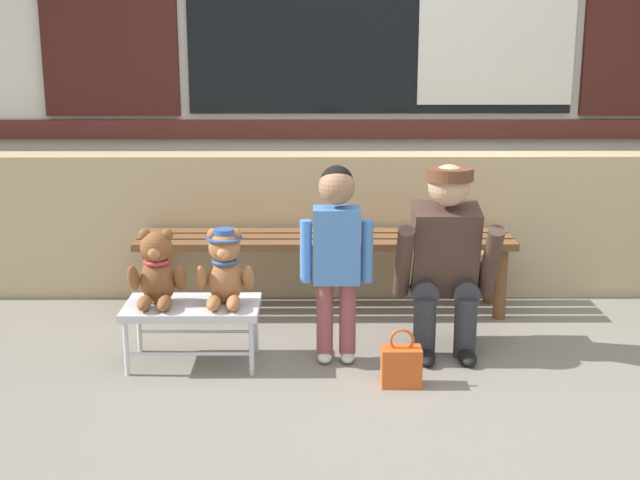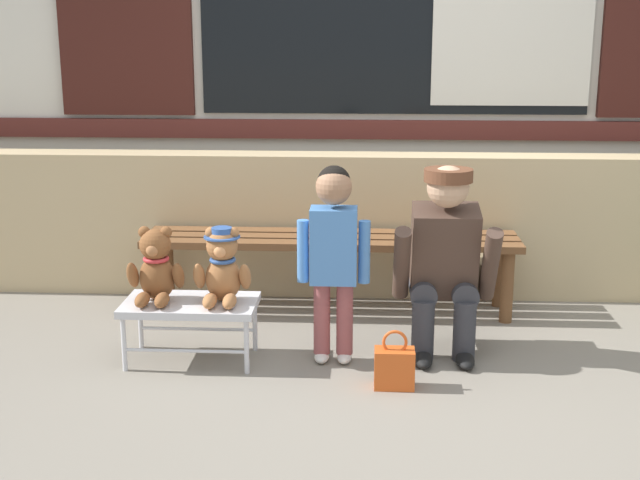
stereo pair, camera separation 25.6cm
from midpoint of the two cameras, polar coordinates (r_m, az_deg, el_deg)
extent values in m
plane|color=gray|center=(3.94, 7.19, -9.73)|extent=(60.00, 60.00, 0.00)
cube|color=tan|center=(5.16, 6.29, 1.00)|extent=(7.65, 0.25, 0.85)
cube|color=#56231E|center=(5.47, 6.22, 7.32)|extent=(7.18, 0.04, 0.12)
cube|color=brown|center=(4.66, 2.23, -0.40)|extent=(2.10, 0.11, 0.04)
cube|color=brown|center=(4.80, 2.26, 0.03)|extent=(2.10, 0.11, 0.04)
cube|color=brown|center=(4.94, 2.29, 0.42)|extent=(2.10, 0.11, 0.04)
cylinder|color=brown|center=(4.84, -9.37, -2.75)|extent=(0.07, 0.07, 0.40)
cylinder|color=brown|center=(5.10, -8.70, -1.85)|extent=(0.07, 0.07, 0.40)
cylinder|color=brown|center=(4.81, 13.86, -3.08)|extent=(0.07, 0.07, 0.40)
cylinder|color=brown|center=(5.07, 13.30, -2.15)|extent=(0.07, 0.07, 0.40)
cube|color=silver|center=(4.14, -6.89, -4.33)|extent=(0.64, 0.36, 0.04)
cylinder|color=silver|center=(4.11, -11.20, -6.85)|extent=(0.02, 0.02, 0.26)
cylinder|color=silver|center=(4.39, -10.25, -5.47)|extent=(0.02, 0.02, 0.26)
cylinder|color=silver|center=(4.01, -3.09, -7.14)|extent=(0.02, 0.02, 0.26)
cylinder|color=silver|center=(4.29, -2.66, -5.70)|extent=(0.02, 0.02, 0.26)
cylinder|color=silver|center=(4.06, -7.19, -7.37)|extent=(0.58, 0.02, 0.02)
cylinder|color=silver|center=(4.34, -6.48, -5.93)|extent=(0.58, 0.02, 0.02)
ellipsoid|color=brown|center=(4.15, -9.07, -2.51)|extent=(0.17, 0.14, 0.22)
sphere|color=brown|center=(4.10, -9.19, -0.32)|extent=(0.15, 0.15, 0.15)
sphere|color=#AE6E42|center=(4.05, -9.34, -0.67)|extent=(0.06, 0.06, 0.06)
sphere|color=brown|center=(4.11, -9.91, 0.51)|extent=(0.06, 0.06, 0.06)
ellipsoid|color=brown|center=(4.15, -10.66, -2.33)|extent=(0.06, 0.11, 0.16)
ellipsoid|color=brown|center=(4.08, -10.01, -3.96)|extent=(0.06, 0.15, 0.06)
sphere|color=brown|center=(4.09, -8.47, 0.50)|extent=(0.06, 0.06, 0.06)
ellipsoid|color=brown|center=(4.10, -7.67, -2.39)|extent=(0.06, 0.11, 0.16)
ellipsoid|color=brown|center=(4.06, -8.72, -4.00)|extent=(0.06, 0.15, 0.06)
torus|color=red|center=(4.12, -9.14, -1.26)|extent=(0.13, 0.13, 0.02)
ellipsoid|color=#A86B3D|center=(4.10, -4.69, -2.60)|extent=(0.17, 0.14, 0.22)
sphere|color=#A86B3D|center=(4.04, -4.76, -0.39)|extent=(0.15, 0.15, 0.15)
sphere|color=#E1955B|center=(4.00, -4.86, -0.74)|extent=(0.06, 0.06, 0.06)
sphere|color=#A86B3D|center=(4.05, -5.49, 0.46)|extent=(0.06, 0.06, 0.06)
ellipsoid|color=#A86B3D|center=(4.08, -6.29, -2.42)|extent=(0.06, 0.11, 0.16)
ellipsoid|color=#A86B3D|center=(4.02, -5.55, -4.08)|extent=(0.06, 0.15, 0.06)
sphere|color=#A86B3D|center=(4.03, -4.02, 0.44)|extent=(0.06, 0.06, 0.06)
ellipsoid|color=#A86B3D|center=(4.05, -3.21, -2.48)|extent=(0.06, 0.11, 0.16)
ellipsoid|color=#A86B3D|center=(4.01, -4.23, -4.11)|extent=(0.06, 0.15, 0.06)
torus|color=#335699|center=(4.07, -4.73, -1.34)|extent=(0.13, 0.13, 0.02)
cylinder|color=#335699|center=(4.04, -4.76, 0.20)|extent=(0.17, 0.17, 0.01)
cylinder|color=#335699|center=(4.03, -4.77, 0.51)|extent=(0.10, 0.10, 0.04)
cylinder|color=#994C4C|center=(4.13, 1.91, -5.21)|extent=(0.08, 0.08, 0.36)
ellipsoid|color=silver|center=(4.18, 1.88, -7.83)|extent=(0.07, 0.12, 0.05)
cylinder|color=#994C4C|center=(4.13, 3.44, -5.23)|extent=(0.08, 0.08, 0.36)
ellipsoid|color=silver|center=(4.18, 3.40, -7.85)|extent=(0.07, 0.12, 0.05)
cube|color=#4C84CC|center=(4.02, 2.73, -0.37)|extent=(0.22, 0.15, 0.36)
cylinder|color=#4C84CC|center=(4.04, 0.67, -0.76)|extent=(0.06, 0.06, 0.30)
cylinder|color=#4C84CC|center=(4.03, 4.79, -0.82)|extent=(0.06, 0.06, 0.30)
sphere|color=#9E7051|center=(3.96, 2.78, 3.55)|extent=(0.17, 0.17, 0.17)
sphere|color=black|center=(3.97, 2.79, 3.86)|extent=(0.16, 0.16, 0.16)
cylinder|color=#333338|center=(4.22, 8.62, -5.97)|extent=(0.11, 0.11, 0.30)
cylinder|color=#333338|center=(4.29, 8.53, -3.20)|extent=(0.13, 0.32, 0.13)
ellipsoid|color=black|center=(4.18, 8.66, -7.88)|extent=(0.09, 0.20, 0.06)
cylinder|color=#333338|center=(4.24, 11.32, -5.97)|extent=(0.11, 0.11, 0.30)
cylinder|color=#333338|center=(4.32, 11.18, -3.21)|extent=(0.13, 0.32, 0.13)
ellipsoid|color=black|center=(4.21, 11.39, -7.87)|extent=(0.09, 0.20, 0.06)
cube|color=#473328|center=(4.22, 10.01, -0.73)|extent=(0.32, 0.30, 0.47)
cylinder|color=#473328|center=(4.12, 7.25, -1.59)|extent=(0.08, 0.28, 0.40)
cylinder|color=#473328|center=(4.17, 13.02, -1.64)|extent=(0.08, 0.28, 0.40)
sphere|color=tan|center=(4.08, 10.32, 3.50)|extent=(0.20, 0.20, 0.20)
cylinder|color=brown|center=(4.07, 10.35, 4.26)|extent=(0.23, 0.23, 0.06)
cube|color=brown|center=(4.37, 12.28, -2.24)|extent=(0.10, 0.22, 0.16)
cube|color=#DB561E|center=(3.90, 6.88, -8.54)|extent=(0.18, 0.11, 0.18)
torus|color=#DB561E|center=(3.85, 6.93, -6.82)|extent=(0.11, 0.01, 0.11)
camera|label=1|loc=(0.13, -88.27, 0.43)|focal=48.00mm
camera|label=2|loc=(0.13, 91.73, -0.43)|focal=48.00mm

